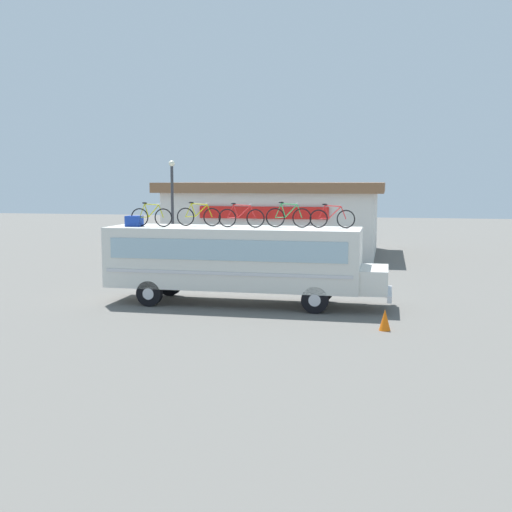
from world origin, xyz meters
The scene contains 11 objects.
ground_plane centered at (0.00, 0.00, 0.00)m, with size 120.00×120.00×0.00m, color #605E59.
bus centered at (0.19, 0.00, 1.75)m, with size 10.71×2.59×2.94m.
luggage_bag_1 centered at (-3.85, -0.33, 3.14)m, with size 0.58×0.50×0.41m, color #193899.
rooftop_bicycle_1 centered at (-3.13, -0.36, 3.32)m, with size 1.66×0.44×0.94m.
rooftop_bicycle_2 centered at (-1.47, 0.35, 3.33)m, with size 1.78×0.44×0.94m.
rooftop_bicycle_3 centered at (0.32, -0.03, 3.32)m, with size 1.79×0.44×0.92m.
rooftop_bicycle_4 centered at (2.06, 0.33, 3.33)m, with size 1.74×0.44×0.96m.
rooftop_bicycle_5 centered at (3.69, 0.37, 3.31)m, with size 1.69×0.44×0.91m.
roadside_building centered at (-1.37, 17.28, 2.33)m, with size 13.66×9.81×4.58m.
traffic_cone centered at (5.71, -3.26, 0.34)m, with size 0.37×0.37×0.68m, color orange.
street_lamp centered at (-4.65, 6.33, 3.26)m, with size 0.30×0.30×5.67m.
Camera 1 is at (5.74, -23.06, 4.66)m, focal length 44.17 mm.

